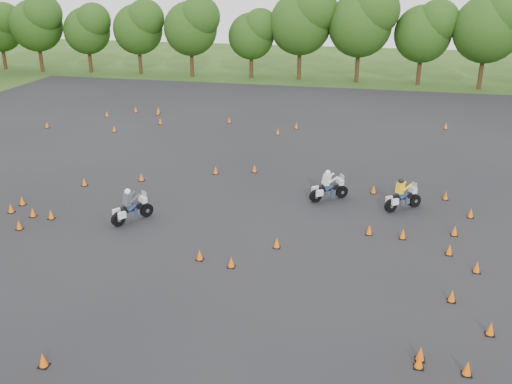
{
  "coord_description": "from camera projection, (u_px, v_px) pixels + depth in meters",
  "views": [
    {
      "loc": [
        5.57,
        -20.87,
        11.19
      ],
      "look_at": [
        0.0,
        4.0,
        1.2
      ],
      "focal_mm": 40.0,
      "sensor_mm": 36.0,
      "label": 1
    }
  ],
  "objects": [
    {
      "name": "treeline",
      "position": [
        346.0,
        43.0,
        54.27
      ],
      "size": [
        87.25,
        32.25,
        10.33
      ],
      "color": "#234213",
      "rests_on": "ground"
    },
    {
      "name": "asphalt_pad",
      "position": [
        264.0,
        200.0,
        29.63
      ],
      "size": [
        62.0,
        62.0,
        0.0
      ],
      "primitive_type": "plane",
      "color": "black",
      "rests_on": "ground"
    },
    {
      "name": "ground",
      "position": [
        235.0,
        252.0,
        24.18
      ],
      "size": [
        140.0,
        140.0,
        0.0
      ],
      "primitive_type": "plane",
      "color": "#2D5119",
      "rests_on": "ground"
    },
    {
      "name": "traffic_cones",
      "position": [
        257.0,
        194.0,
        29.71
      ],
      "size": [
        35.99,
        32.8,
        0.45
      ],
      "color": "#F4600A",
      "rests_on": "asphalt_pad"
    },
    {
      "name": "rider_grey",
      "position": [
        132.0,
        204.0,
        26.8
      ],
      "size": [
        1.8,
        2.25,
        1.73
      ],
      "primitive_type": null,
      "rotation": [
        0.0,
        0.0,
        0.99
      ],
      "color": "#404448",
      "rests_on": "ground"
    },
    {
      "name": "rider_yellow",
      "position": [
        404.0,
        194.0,
        28.13
      ],
      "size": [
        2.09,
        1.86,
        1.66
      ],
      "primitive_type": null,
      "rotation": [
        0.0,
        0.0,
        0.67
      ],
      "color": "yellow",
      "rests_on": "ground"
    },
    {
      "name": "rider_white",
      "position": [
        329.0,
        184.0,
        29.32
      ],
      "size": [
        2.19,
        1.85,
        1.71
      ],
      "primitive_type": null,
      "rotation": [
        0.0,
        0.0,
        0.63
      ],
      "color": "silver",
      "rests_on": "ground"
    }
  ]
}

